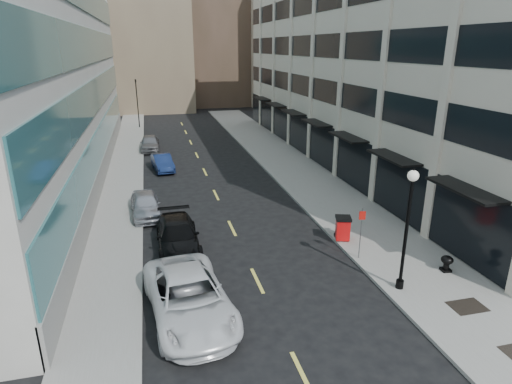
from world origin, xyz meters
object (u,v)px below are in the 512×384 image
traffic_signal (136,82)px  car_black_pickup (178,236)px  trash_bin (343,227)px  sign_post (361,226)px  urn_planter (447,262)px  car_silver_sedan (145,205)px  car_blue_sedan (163,163)px  car_white_van (189,297)px  lamppost (408,220)px  car_grey_sedan (150,143)px

traffic_signal → car_black_pickup: size_ratio=1.35×
car_black_pickup → trash_bin: (8.60, -1.26, 0.10)m
sign_post → urn_planter: sign_post is taller
car_black_pickup → car_silver_sedan: car_black_pickup is taller
trash_bin → car_blue_sedan: bearing=135.5°
car_silver_sedan → car_blue_sedan: car_silver_sedan is taller
car_white_van → lamppost: 9.26m
trash_bin → urn_planter: 5.36m
car_black_pickup → car_white_van: bearing=-90.7°
car_blue_sedan → traffic_signal: bearing=88.2°
car_grey_sedan → lamppost: bearing=-69.5°
traffic_signal → car_grey_sedan: size_ratio=1.54×
car_white_van → traffic_signal: bearing=86.4°
urn_planter → lamppost: bearing=-164.7°
car_grey_sedan → trash_bin: car_grey_sedan is taller
car_white_van → sign_post: (8.50, 2.64, 0.95)m
car_white_van → car_blue_sedan: 21.37m
urn_planter → sign_post: bearing=146.9°
car_white_van → car_black_pickup: 6.05m
car_white_van → urn_planter: car_white_van is taller
lamppost → urn_planter: (2.87, 0.79, -2.69)m
car_black_pickup → sign_post: bearing=-22.5°
traffic_signal → lamppost: size_ratio=1.30×
car_white_van → car_silver_sedan: bearing=91.5°
trash_bin → car_black_pickup: bearing=-170.7°
trash_bin → urn_planter: trash_bin is taller
car_silver_sedan → car_black_pickup: bearing=-76.6°
trash_bin → car_silver_sedan: bearing=165.6°
car_white_van → trash_bin: (8.60, 4.79, -0.02)m
lamppost → trash_bin: bearing=93.7°
car_black_pickup → car_silver_sedan: (-1.60, 5.10, -0.01)m
traffic_signal → car_black_pickup: (2.30, -35.95, -4.97)m
trash_bin → lamppost: 5.65m
car_silver_sedan → traffic_signal: bearing=87.3°
car_blue_sedan → car_grey_sedan: 7.69m
car_white_van → sign_post: size_ratio=2.37×
sign_post → car_black_pickup: bearing=170.9°
sign_post → lamppost: bearing=-69.0°
car_silver_sedan → sign_post: bearing=-44.1°
car_black_pickup → sign_post: (8.50, -3.40, 1.07)m
car_silver_sedan → urn_planter: car_silver_sedan is taller
car_black_pickup → car_blue_sedan: 15.32m
urn_planter → car_blue_sedan: bearing=119.9°
car_black_pickup → urn_planter: 13.04m
car_white_van → car_grey_sedan: car_white_van is taller
traffic_signal → trash_bin: (10.90, -37.21, -4.87)m
traffic_signal → car_blue_sedan: traffic_signal is taller
traffic_signal → lamppost: bearing=-75.1°
car_grey_sedan → sign_post: (9.62, -26.36, 1.05)m
car_silver_sedan → sign_post: sign_post is taller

